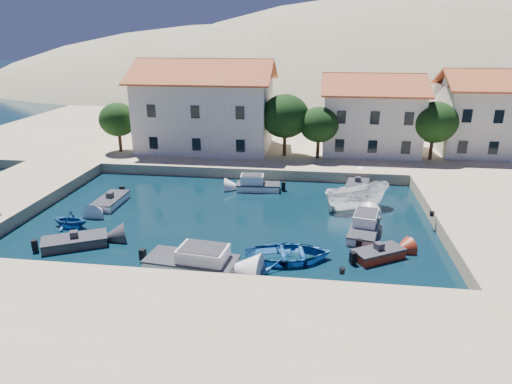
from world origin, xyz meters
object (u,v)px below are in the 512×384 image
Objects in this scene: building_mid at (371,112)px; boat_east at (356,208)px; rowboat_south at (289,260)px; cabin_cruiser_east at (364,228)px; cabin_cruiser_south at (191,260)px; building_right at (485,111)px; building_left at (206,104)px.

building_mid reaches higher than boat_east.
boat_east is (-2.29, -15.59, -5.22)m from building_mid.
boat_east is (4.79, 9.52, 0.00)m from rowboat_south.
building_mid is at bearing 6.19° from cabin_cruiser_east.
building_mid is at bearing 71.38° from cabin_cruiser_south.
building_right is (12.00, 1.00, 0.25)m from building_mid.
cabin_cruiser_south is 1.02× the size of boat_east.
cabin_cruiser_east is at bearing 37.16° from cabin_cruiser_south.
building_left is 18.04m from building_mid.
cabin_cruiser_south is 1.18× the size of cabin_cruiser_east.
building_mid is 1.88× the size of boat_east.
building_left is at bearing 13.23° from rowboat_south.
cabin_cruiser_south and cabin_cruiser_east have the same top height.
building_left reaches higher than building_mid.
cabin_cruiser_east is 0.87× the size of boat_east.
boat_east is (-0.17, 5.02, -0.48)m from cabin_cruiser_east.
cabin_cruiser_east is (-2.12, -20.61, -4.75)m from building_mid.
building_left is 2.57× the size of cabin_cruiser_south.
rowboat_south is (5.71, 1.74, -0.48)m from cabin_cruiser_south.
cabin_cruiser_south is at bearing 132.37° from cabin_cruiser_east.
cabin_cruiser_east reaches higher than boat_east.
boat_east is at bearing -37.85° from rowboat_south.
boat_east reaches higher than rowboat_south.
building_mid is 1.84× the size of cabin_cruiser_south.
rowboat_south is (-19.08, -26.10, -5.47)m from building_right.
boat_east is (-14.29, -16.59, -5.47)m from building_right.
cabin_cruiser_south is 1.07× the size of rowboat_south.
building_mid is at bearing 3.18° from building_left.
building_left is at bearing 22.17° from boat_east.
rowboat_south is 1.10× the size of cabin_cruiser_east.
cabin_cruiser_east is at bearing -123.17° from building_right.
building_left is 25.82m from cabin_cruiser_east.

